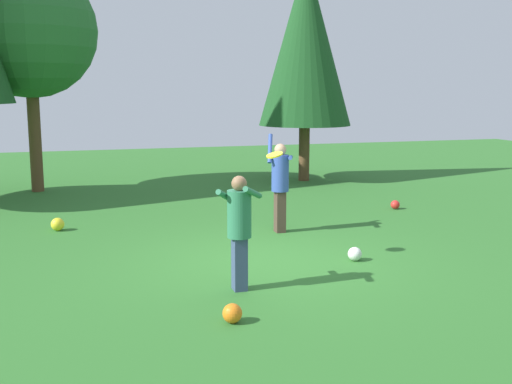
{
  "coord_description": "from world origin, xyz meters",
  "views": [
    {
      "loc": [
        -3.08,
        -9.48,
        2.84
      ],
      "look_at": [
        0.02,
        0.7,
        1.05
      ],
      "focal_mm": 43.71,
      "sensor_mm": 36.0,
      "label": 1
    }
  ],
  "objects_px": {
    "person_catcher": "(239,223)",
    "frisbee": "(275,155)",
    "person_thrower": "(280,179)",
    "tree_right": "(306,43)",
    "ball_white": "(355,254)",
    "tree_left": "(29,31)",
    "ball_red": "(395,205)",
    "ball_yellow": "(58,224)",
    "ball_orange": "(232,313)"
  },
  "relations": [
    {
      "from": "person_thrower",
      "to": "ball_yellow",
      "type": "relative_size",
      "value": 7.37
    },
    {
      "from": "person_thrower",
      "to": "tree_right",
      "type": "bearing_deg",
      "value": 176.41
    },
    {
      "from": "person_thrower",
      "to": "ball_red",
      "type": "relative_size",
      "value": 9.16
    },
    {
      "from": "person_thrower",
      "to": "ball_orange",
      "type": "distance_m",
      "value": 5.0
    },
    {
      "from": "person_thrower",
      "to": "ball_red",
      "type": "bearing_deg",
      "value": 134.58
    },
    {
      "from": "ball_white",
      "to": "person_thrower",
      "type": "bearing_deg",
      "value": 102.18
    },
    {
      "from": "ball_orange",
      "to": "tree_left",
      "type": "xyz_separation_m",
      "value": [
        -2.66,
        11.05,
        4.21
      ]
    },
    {
      "from": "person_thrower",
      "to": "ball_white",
      "type": "height_order",
      "value": "person_thrower"
    },
    {
      "from": "ball_red",
      "to": "tree_left",
      "type": "distance_m",
      "value": 10.57
    },
    {
      "from": "tree_left",
      "to": "person_catcher",
      "type": "bearing_deg",
      "value": -72.65
    },
    {
      "from": "person_thrower",
      "to": "person_catcher",
      "type": "distance_m",
      "value": 3.66
    },
    {
      "from": "ball_yellow",
      "to": "frisbee",
      "type": "bearing_deg",
      "value": -45.35
    },
    {
      "from": "ball_white",
      "to": "frisbee",
      "type": "bearing_deg",
      "value": 168.12
    },
    {
      "from": "frisbee",
      "to": "ball_orange",
      "type": "xyz_separation_m",
      "value": [
        -1.33,
        -2.36,
        -1.66
      ]
    },
    {
      "from": "frisbee",
      "to": "ball_red",
      "type": "distance_m",
      "value": 5.71
    },
    {
      "from": "frisbee",
      "to": "ball_red",
      "type": "height_order",
      "value": "frisbee"
    },
    {
      "from": "person_catcher",
      "to": "ball_white",
      "type": "distance_m",
      "value": 2.55
    },
    {
      "from": "ball_white",
      "to": "tree_right",
      "type": "height_order",
      "value": "tree_right"
    },
    {
      "from": "ball_yellow",
      "to": "tree_right",
      "type": "distance_m",
      "value": 9.67
    },
    {
      "from": "ball_yellow",
      "to": "ball_white",
      "type": "relative_size",
      "value": 1.14
    },
    {
      "from": "person_catcher",
      "to": "ball_orange",
      "type": "bearing_deg",
      "value": -161.58
    },
    {
      "from": "ball_red",
      "to": "tree_left",
      "type": "height_order",
      "value": "tree_left"
    },
    {
      "from": "frisbee",
      "to": "ball_yellow",
      "type": "height_order",
      "value": "frisbee"
    },
    {
      "from": "ball_red",
      "to": "ball_yellow",
      "type": "height_order",
      "value": "ball_yellow"
    },
    {
      "from": "frisbee",
      "to": "tree_left",
      "type": "xyz_separation_m",
      "value": [
        -3.99,
        8.69,
        2.55
      ]
    },
    {
      "from": "person_thrower",
      "to": "ball_red",
      "type": "distance_m",
      "value": 3.8
    },
    {
      "from": "person_catcher",
      "to": "tree_left",
      "type": "height_order",
      "value": "tree_left"
    },
    {
      "from": "ball_yellow",
      "to": "tree_right",
      "type": "height_order",
      "value": "tree_right"
    },
    {
      "from": "frisbee",
      "to": "ball_orange",
      "type": "bearing_deg",
      "value": -119.37
    },
    {
      "from": "tree_left",
      "to": "tree_right",
      "type": "height_order",
      "value": "tree_right"
    },
    {
      "from": "tree_left",
      "to": "frisbee",
      "type": "bearing_deg",
      "value": -65.35
    },
    {
      "from": "ball_white",
      "to": "tree_right",
      "type": "bearing_deg",
      "value": 74.05
    },
    {
      "from": "tree_right",
      "to": "ball_yellow",
      "type": "bearing_deg",
      "value": -145.35
    },
    {
      "from": "person_catcher",
      "to": "frisbee",
      "type": "relative_size",
      "value": 4.81
    },
    {
      "from": "tree_right",
      "to": "ball_orange",
      "type": "bearing_deg",
      "value": -115.43
    },
    {
      "from": "ball_red",
      "to": "ball_white",
      "type": "xyz_separation_m",
      "value": [
        -2.88,
        -3.78,
        0.01
      ]
    },
    {
      "from": "person_catcher",
      "to": "frisbee",
      "type": "xyz_separation_m",
      "value": [
        0.91,
        1.17,
        0.81
      ]
    },
    {
      "from": "tree_left",
      "to": "person_thrower",
      "type": "bearing_deg",
      "value": -54.09
    },
    {
      "from": "person_thrower",
      "to": "ball_red",
      "type": "height_order",
      "value": "person_thrower"
    },
    {
      "from": "person_thrower",
      "to": "tree_left",
      "type": "distance_m",
      "value": 8.82
    },
    {
      "from": "frisbee",
      "to": "ball_red",
      "type": "relative_size",
      "value": 1.6
    },
    {
      "from": "ball_yellow",
      "to": "tree_left",
      "type": "relative_size",
      "value": 0.04
    },
    {
      "from": "ball_red",
      "to": "tree_right",
      "type": "xyz_separation_m",
      "value": [
        -0.38,
        4.96,
        4.05
      ]
    },
    {
      "from": "ball_orange",
      "to": "ball_yellow",
      "type": "xyz_separation_m",
      "value": [
        -2.09,
        5.82,
        0.01
      ]
    },
    {
      "from": "person_catcher",
      "to": "frisbee",
      "type": "distance_m",
      "value": 1.69
    },
    {
      "from": "person_thrower",
      "to": "person_catcher",
      "type": "height_order",
      "value": "person_thrower"
    },
    {
      "from": "tree_left",
      "to": "tree_right",
      "type": "distance_m",
      "value": 7.81
    },
    {
      "from": "ball_yellow",
      "to": "ball_red",
      "type": "bearing_deg",
      "value": 0.3
    },
    {
      "from": "frisbee",
      "to": "ball_orange",
      "type": "relative_size",
      "value": 1.4
    },
    {
      "from": "ball_orange",
      "to": "ball_yellow",
      "type": "distance_m",
      "value": 6.18
    }
  ]
}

